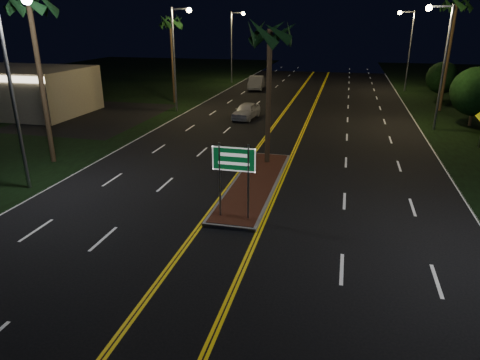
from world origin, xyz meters
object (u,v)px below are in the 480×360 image
(highway_sign, at_px, (234,166))
(median_island, at_px, (255,184))
(streetlight_left_mid, at_px, (178,48))
(shrub_mid, at_px, (476,91))
(car_near, at_px, (246,109))
(commercial_building, at_px, (4,90))
(streetlight_left_far, at_px, (234,39))
(streetlight_right_mid, at_px, (440,53))
(palm_left_near, at_px, (29,5))
(palm_median, at_px, (270,33))
(shrub_far, at_px, (442,78))
(streetlight_left_near, at_px, (16,73))
(car_far, at_px, (256,82))
(streetlight_right_far, at_px, (407,41))
(palm_left_far, at_px, (171,22))
(palm_right_far, at_px, (457,5))

(highway_sign, bearing_deg, median_island, 90.00)
(streetlight_left_mid, distance_m, shrub_mid, 24.79)
(shrub_mid, height_order, car_near, shrub_mid)
(commercial_building, distance_m, streetlight_left_far, 28.75)
(streetlight_right_mid, height_order, palm_left_near, palm_left_near)
(palm_median, height_order, car_near, palm_median)
(streetlight_left_far, height_order, shrub_far, streetlight_left_far)
(streetlight_left_near, bearing_deg, highway_sign, -6.47)
(commercial_building, distance_m, streetlight_left_near, 22.49)
(highway_sign, distance_m, car_far, 36.85)
(streetlight_left_mid, bearing_deg, car_near, -13.43)
(streetlight_left_mid, relative_size, car_near, 1.92)
(streetlight_left_near, distance_m, streetlight_right_far, 43.53)
(streetlight_left_near, relative_size, palm_left_far, 1.02)
(shrub_mid, relative_size, shrub_far, 1.17)
(palm_left_near, height_order, shrub_mid, palm_left_near)
(car_far, bearing_deg, highway_sign, -86.28)
(median_island, distance_m, car_near, 15.94)
(commercial_building, height_order, palm_left_near, palm_left_near)
(commercial_building, xyz_separation_m, streetlight_left_far, (15.39, 24.01, 3.65))
(streetlight_right_mid, relative_size, car_far, 1.63)
(streetlight_right_far, height_order, palm_right_far, palm_right_far)
(median_island, xyz_separation_m, streetlight_right_mid, (10.61, 15.00, 5.57))
(streetlight_left_far, height_order, palm_median, streetlight_left_far)
(commercial_building, bearing_deg, palm_right_far, 14.47)
(palm_left_far, bearing_deg, shrub_mid, -8.49)
(median_island, height_order, shrub_far, shrub_far)
(streetlight_left_far, relative_size, car_near, 1.92)
(palm_left_near, bearing_deg, car_near, 59.47)
(palm_left_near, relative_size, car_near, 2.09)
(palm_median, bearing_deg, shrub_far, 61.58)
(median_island, xyz_separation_m, streetlight_left_mid, (-10.61, 17.00, 5.57))
(median_island, xyz_separation_m, commercial_building, (-26.00, 12.99, 1.92))
(highway_sign, distance_m, streetlight_right_far, 40.74)
(streetlight_left_far, xyz_separation_m, car_near, (6.62, -21.58, -4.87))
(streetlight_right_mid, xyz_separation_m, streetlight_right_far, (0.00, 20.00, 0.00))
(palm_right_far, bearing_deg, median_island, -119.10)
(streetlight_right_mid, bearing_deg, streetlight_left_near, -139.70)
(median_island, height_order, palm_right_far, palm_right_far)
(streetlight_right_mid, height_order, palm_left_far, streetlight_right_mid)
(palm_left_far, bearing_deg, palm_right_far, 4.47)
(highway_sign, distance_m, shrub_mid, 25.41)
(palm_left_far, bearing_deg, palm_left_near, -89.14)
(streetlight_left_near, distance_m, palm_left_far, 24.19)
(streetlight_left_near, bearing_deg, shrub_mid, 39.10)
(commercial_building, relative_size, streetlight_left_far, 1.67)
(highway_sign, xyz_separation_m, palm_left_far, (-12.80, 25.20, 5.34))
(commercial_building, relative_size, car_far, 2.71)
(palm_right_far, relative_size, car_far, 1.86)
(highway_sign, bearing_deg, streetlight_left_near, 173.53)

